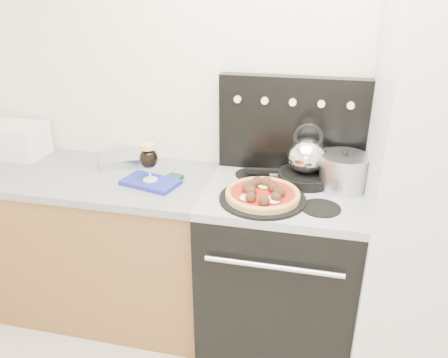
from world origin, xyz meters
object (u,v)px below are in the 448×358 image
(base_cabinet, at_px, (92,245))
(fridge, at_px, (441,202))
(oven_mitt, at_px, (151,182))
(pizza, at_px, (263,193))
(skillet, at_px, (305,177))
(stove_body, at_px, (279,271))
(pizza_pan, at_px, (262,199))
(toaster_oven, at_px, (17,140))
(stock_pot, at_px, (343,173))
(tea_kettle, at_px, (307,153))
(beer_glass, at_px, (149,162))

(base_cabinet, height_order, fridge, fridge)
(base_cabinet, bearing_deg, oven_mitt, -8.48)
(base_cabinet, distance_m, pizza, 1.16)
(skillet, bearing_deg, base_cabinet, -175.09)
(stove_body, distance_m, pizza_pan, 0.51)
(pizza_pan, bearing_deg, pizza, 0.00)
(toaster_oven, bearing_deg, stock_pot, -3.39)
(base_cabinet, height_order, toaster_oven, toaster_oven)
(fridge, xyz_separation_m, tea_kettle, (-0.61, 0.15, 0.13))
(base_cabinet, xyz_separation_m, stove_body, (1.10, -0.02, 0.01))
(fridge, bearing_deg, toaster_oven, 175.06)
(toaster_oven, distance_m, skillet, 1.68)
(fridge, height_order, skillet, fridge)
(fridge, height_order, tea_kettle, fridge)
(oven_mitt, distance_m, pizza_pan, 0.59)
(toaster_oven, relative_size, pizza, 0.90)
(toaster_oven, bearing_deg, base_cabinet, -17.78)
(toaster_oven, height_order, beer_glass, beer_glass)
(pizza_pan, height_order, tea_kettle, tea_kettle)
(stove_body, xyz_separation_m, beer_glass, (-0.68, -0.04, 0.58))
(toaster_oven, distance_m, oven_mitt, 0.94)
(base_cabinet, relative_size, toaster_oven, 4.67)
(pizza, bearing_deg, oven_mitt, 171.94)
(stove_body, distance_m, skillet, 0.53)
(beer_glass, bearing_deg, pizza_pan, -8.06)
(base_cabinet, distance_m, pizza_pan, 1.14)
(toaster_oven, xyz_separation_m, stock_pot, (1.86, -0.08, 0.00))
(oven_mitt, relative_size, pizza_pan, 0.70)
(skillet, bearing_deg, stock_pot, -12.45)
(stove_body, bearing_deg, beer_glass, -176.70)
(pizza, bearing_deg, base_cabinet, 171.76)
(base_cabinet, distance_m, fridge, 1.88)
(pizza_pan, xyz_separation_m, skillet, (0.18, 0.25, 0.02))
(fridge, height_order, oven_mitt, fridge)
(base_cabinet, bearing_deg, skillet, 4.91)
(beer_glass, xyz_separation_m, tea_kettle, (0.77, 0.17, 0.05))
(toaster_oven, bearing_deg, skillet, -2.32)
(beer_glass, bearing_deg, base_cabinet, 171.52)
(pizza_pan, height_order, stock_pot, stock_pot)
(fridge, bearing_deg, skillet, 165.85)
(toaster_oven, xyz_separation_m, oven_mitt, (0.91, -0.21, -0.09))
(stock_pot, bearing_deg, fridge, -14.86)
(pizza, bearing_deg, toaster_oven, 168.88)
(fridge, distance_m, oven_mitt, 1.38)
(tea_kettle, bearing_deg, stove_body, -140.68)
(oven_mitt, xyz_separation_m, pizza, (0.59, -0.08, 0.05))
(beer_glass, bearing_deg, skillet, 12.25)
(toaster_oven, height_order, tea_kettle, tea_kettle)
(stock_pot, bearing_deg, pizza, -149.80)
(pizza_pan, bearing_deg, toaster_oven, 168.88)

